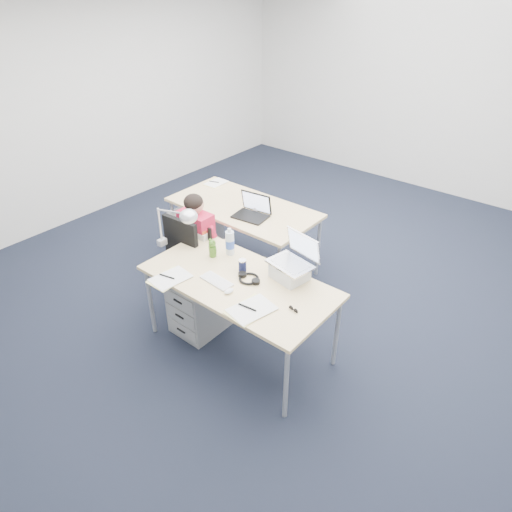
% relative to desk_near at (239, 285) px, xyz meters
% --- Properties ---
extents(floor, '(7.00, 7.00, 0.00)m').
position_rel_desk_near_xyz_m(floor, '(-0.33, 0.94, -0.68)').
color(floor, black).
rests_on(floor, ground).
extents(room, '(6.02, 7.02, 2.80)m').
position_rel_desk_near_xyz_m(room, '(-0.33, 0.94, 1.03)').
color(room, silver).
rests_on(room, ground).
extents(desk_near, '(1.60, 0.80, 0.73)m').
position_rel_desk_near_xyz_m(desk_near, '(0.00, 0.00, 0.00)').
color(desk_near, '#D7B87C').
rests_on(desk_near, ground).
extents(desk_far, '(1.60, 0.80, 0.73)m').
position_rel_desk_near_xyz_m(desk_far, '(-0.85, 1.05, 0.00)').
color(desk_far, '#D7B87C').
rests_on(desk_far, ground).
extents(office_chair, '(0.64, 0.64, 0.95)m').
position_rel_desk_near_xyz_m(office_chair, '(-0.83, 0.30, -0.41)').
color(office_chair, black).
rests_on(office_chair, ground).
extents(seated_person, '(0.34, 0.59, 1.11)m').
position_rel_desk_near_xyz_m(seated_person, '(-0.84, 0.46, -0.12)').
color(seated_person, '#C11B3B').
rests_on(seated_person, ground).
extents(drawer_pedestal_near, '(0.40, 0.50, 0.55)m').
position_rel_desk_near_xyz_m(drawer_pedestal_near, '(-0.46, -0.02, -0.41)').
color(drawer_pedestal_near, '#929697').
rests_on(drawer_pedestal_near, ground).
extents(drawer_pedestal_far, '(0.40, 0.50, 0.55)m').
position_rel_desk_near_xyz_m(drawer_pedestal_far, '(-1.45, 0.90, -0.41)').
color(drawer_pedestal_far, '#929697').
rests_on(drawer_pedestal_far, ground).
extents(silver_laptop, '(0.39, 0.33, 0.37)m').
position_rel_desk_near_xyz_m(silver_laptop, '(0.30, 0.28, 0.23)').
color(silver_laptop, silver).
rests_on(silver_laptop, desk_near).
extents(wireless_keyboard, '(0.29, 0.14, 0.01)m').
position_rel_desk_near_xyz_m(wireless_keyboard, '(-0.12, -0.13, 0.05)').
color(wireless_keyboard, white).
rests_on(wireless_keyboard, desk_near).
extents(computer_mouse, '(0.06, 0.09, 0.03)m').
position_rel_desk_near_xyz_m(computer_mouse, '(0.06, -0.18, 0.06)').
color(computer_mouse, white).
rests_on(computer_mouse, desk_near).
extents(headphones, '(0.22, 0.18, 0.04)m').
position_rel_desk_near_xyz_m(headphones, '(0.06, 0.05, 0.06)').
color(headphones, black).
rests_on(headphones, desk_near).
extents(can_koozie, '(0.08, 0.08, 0.11)m').
position_rel_desk_near_xyz_m(can_koozie, '(-0.06, 0.12, 0.10)').
color(can_koozie, '#13193E').
rests_on(can_koozie, desk_near).
extents(water_bottle, '(0.10, 0.10, 0.25)m').
position_rel_desk_near_xyz_m(water_bottle, '(-0.32, 0.26, 0.17)').
color(water_bottle, silver).
rests_on(water_bottle, desk_near).
extents(bear_figurine, '(0.10, 0.08, 0.17)m').
position_rel_desk_near_xyz_m(bear_figurine, '(-0.41, 0.13, 0.13)').
color(bear_figurine, '#2E661B').
rests_on(bear_figurine, desk_near).
extents(book_stack, '(0.22, 0.17, 0.09)m').
position_rel_desk_near_xyz_m(book_stack, '(-0.75, 0.33, 0.09)').
color(book_stack, silver).
rests_on(book_stack, desk_near).
extents(cordless_phone, '(0.03, 0.02, 0.13)m').
position_rel_desk_near_xyz_m(cordless_phone, '(-0.62, 0.31, 0.11)').
color(cordless_phone, black).
rests_on(cordless_phone, desk_near).
extents(papers_left, '(0.24, 0.33, 0.01)m').
position_rel_desk_near_xyz_m(papers_left, '(-0.45, -0.35, 0.05)').
color(papers_left, '#EFE58A').
rests_on(papers_left, desk_near).
extents(papers_right, '(0.29, 0.37, 0.01)m').
position_rel_desk_near_xyz_m(papers_right, '(0.32, -0.24, 0.05)').
color(papers_right, '#EFE58A').
rests_on(papers_right, desk_near).
extents(sunglasses, '(0.09, 0.05, 0.02)m').
position_rel_desk_near_xyz_m(sunglasses, '(0.57, -0.04, 0.06)').
color(sunglasses, black).
rests_on(sunglasses, desk_near).
extents(desk_lamp, '(0.47, 0.28, 0.50)m').
position_rel_desk_near_xyz_m(desk_lamp, '(-0.75, -0.03, 0.30)').
color(desk_lamp, silver).
rests_on(desk_lamp, desk_near).
extents(dark_laptop, '(0.38, 0.37, 0.25)m').
position_rel_desk_near_xyz_m(dark_laptop, '(-0.63, 0.90, 0.17)').
color(dark_laptop, black).
rests_on(dark_laptop, desk_far).
extents(far_cup, '(0.09, 0.09, 0.10)m').
position_rel_desk_near_xyz_m(far_cup, '(-0.68, 1.05, 0.10)').
color(far_cup, white).
rests_on(far_cup, desk_far).
extents(far_papers, '(0.19, 0.27, 0.01)m').
position_rel_desk_near_xyz_m(far_papers, '(-1.50, 1.30, 0.05)').
color(far_papers, white).
rests_on(far_papers, desk_far).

